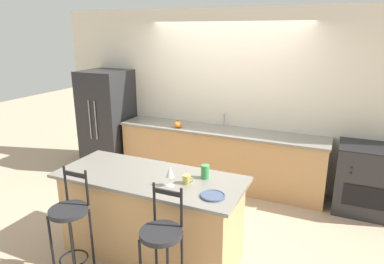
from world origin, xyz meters
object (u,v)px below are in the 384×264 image
refrigerator (108,120)px  coffee_mug (187,179)px  pumpkin_decoration (178,124)px  bar_stool_far (162,246)px  wine_glass (170,172)px  oven_range (368,179)px  dinner_plate (213,196)px  tumbler_cup (205,172)px  bar_stool_near (70,223)px

refrigerator → coffee_mug: 3.10m
pumpkin_decoration → bar_stool_far: bearing=-66.7°
pumpkin_decoration → coffee_mug: bearing=-61.3°
coffee_mug → pumpkin_decoration: (-1.01, 1.85, -0.02)m
refrigerator → wine_glass: (2.30, -2.05, 0.21)m
oven_range → dinner_plate: (-1.40, -2.15, 0.47)m
oven_range → tumbler_cup: tumbler_cup is taller
bar_stool_near → wine_glass: 1.05m
dinner_plate → coffee_mug: 0.37m
bar_stool_near → pumpkin_decoration: size_ratio=8.68×
oven_range → coffee_mug: size_ratio=8.32×
oven_range → wine_glass: 2.87m
tumbler_cup → pumpkin_decoration: (-1.13, 1.66, -0.05)m
wine_glass → pumpkin_decoration: bearing=114.3°
bar_stool_far → oven_range: bearing=57.3°
oven_range → bar_stool_near: (-2.65, -2.64, 0.16)m
refrigerator → pumpkin_decoration: size_ratio=13.14×
dinner_plate → bar_stool_far: bearing=-120.7°
pumpkin_decoration → refrigerator: bearing=176.5°
bar_stool_far → dinner_plate: bar_stool_far is taller
coffee_mug → tumbler_cup: bearing=58.2°
bar_stool_near → wine_glass: bar_stool_near is taller
pumpkin_decoration → bar_stool_near: bearing=-87.8°
bar_stool_far → coffee_mug: 0.71m
dinner_plate → coffee_mug: bearing=155.0°
refrigerator → bar_stool_near: 3.00m
bar_stool_far → wine_glass: bar_stool_far is taller
oven_range → bar_stool_near: size_ratio=0.82×
bar_stool_near → pumpkin_decoration: bearing=92.2°
oven_range → bar_stool_far: 3.11m
bar_stool_near → tumbler_cup: bar_stool_near is taller
tumbler_cup → pumpkin_decoration: size_ratio=1.08×
coffee_mug → pumpkin_decoration: bearing=118.7°
tumbler_cup → bar_stool_near: bearing=-141.0°
oven_range → pumpkin_decoration: 2.79m
oven_range → bar_stool_near: 3.74m
refrigerator → bar_stool_near: (1.51, -2.58, -0.23)m
dinner_plate → wine_glass: (-0.45, 0.04, 0.13)m
bar_stool_far → pumpkin_decoration: size_ratio=8.68×
dinner_plate → pumpkin_decoration: 2.41m
oven_range → tumbler_cup: (-1.61, -1.80, 0.54)m
coffee_mug → wine_glass: bearing=-136.9°
refrigerator → bar_stool_near: bearing=-59.6°
refrigerator → bar_stool_far: 3.57m
bar_stool_near → pumpkin_decoration: bar_stool_near is taller
refrigerator → pumpkin_decoration: refrigerator is taller
dinner_plate → wine_glass: 0.47m
bar_stool_near → bar_stool_far: same height
refrigerator → tumbler_cup: (2.54, -1.74, 0.14)m
oven_range → pumpkin_decoration: size_ratio=7.08×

